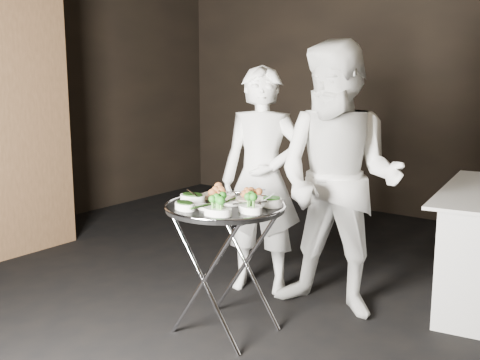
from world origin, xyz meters
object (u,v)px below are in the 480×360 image
Objects in this scene: waiter_right at (338,181)px; tray_stand at (225,263)px; serving_tray at (225,207)px; waiter_left at (262,180)px.

tray_stand is at bearing -126.50° from waiter_right.
tray_stand is 0.36m from serving_tray.
waiter_right reaches higher than tray_stand.
waiter_right is at bearing 59.90° from tray_stand.
waiter_left is 0.66m from waiter_right.
serving_tray reaches higher than tray_stand.
serving_tray is at bearing -126.50° from waiter_right.
waiter_right is at bearing -26.37° from waiter_left.
waiter_left is at bearing 108.28° from serving_tray.
waiter_right is at bearing 59.90° from serving_tray.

